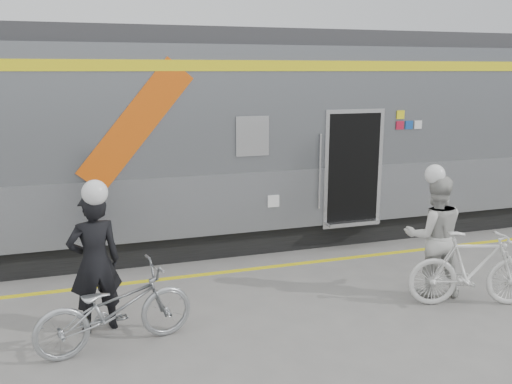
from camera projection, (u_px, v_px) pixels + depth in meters
name	position (u px, v px, depth m)	size (l,w,h in m)	color
ground	(294.00, 324.00, 7.38)	(90.00, 90.00, 0.00)	slate
train	(221.00, 138.00, 10.84)	(24.00, 3.17, 4.10)	black
safety_strip	(248.00, 269.00, 9.37)	(24.00, 0.12, 0.01)	yellow
man	(95.00, 263.00, 7.01)	(0.68, 0.45, 1.87)	black
bicycle_left	(115.00, 308.00, 6.65)	(0.68, 1.96, 1.03)	#9CA0A3
woman	(434.00, 236.00, 8.19)	(0.90, 0.70, 1.85)	beige
bicycle_right	(473.00, 269.00, 7.85)	(0.53, 1.87, 1.12)	silver
helmet_man	(89.00, 180.00, 6.77)	(0.32, 0.32, 0.32)	white
helmet_woman	(439.00, 166.00, 7.95)	(0.30, 0.30, 0.30)	white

